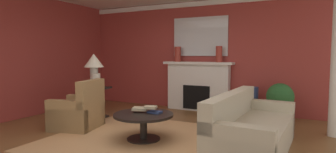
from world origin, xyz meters
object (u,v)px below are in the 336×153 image
Objects in this scene: side_table at (95,100)px; table_lamp at (94,64)px; mantel_mirror at (200,37)px; vase_tall_corner at (251,103)px; armchair_near_window at (79,113)px; vase_on_side_table at (96,81)px; fireplace at (198,88)px; vase_mantel_left at (178,54)px; vase_mantel_right at (219,54)px; sofa at (251,131)px; coffee_table at (143,120)px; potted_plant at (280,99)px.

table_lamp reaches higher than side_table.
mantel_mirror is 2.10m from vase_tall_corner.
armchair_near_window is 2.96× the size of vase_on_side_table.
fireplace reaches higher than vase_on_side_table.
table_lamp is (-0.00, 0.00, 0.82)m from side_table.
vase_on_side_table is (0.15, -0.12, -0.36)m from table_lamp.
vase_tall_corner is (3.18, 1.52, -0.87)m from table_lamp.
vase_mantel_left reaches higher than vase_on_side_table.
vase_tall_corner is (0.83, -0.25, -1.08)m from vase_mantel_right.
sofa is 1.72m from coffee_table.
vase_on_side_table is at bearing -120.37° from vase_mantel_left.
sofa reaches higher than coffee_table.
fireplace is at bearing 45.16° from side_table.
table_lamp is at bearing -159.62° from potted_plant.
side_table is (-0.32, 0.82, 0.09)m from armchair_near_window.
sofa reaches higher than potted_plant.
vase_mantel_right reaches higher than vase_mantel_left.
mantel_mirror is at bearing 164.96° from potted_plant.
coffee_table is at bearing -2.31° from armchair_near_window.
table_lamp is 2.95m from vase_mantel_right.
side_table is (-1.81, -1.94, -1.49)m from mantel_mirror.
vase_mantel_right reaches higher than side_table.
sofa is 5.53× the size of vase_mantel_right.
fireplace is at bearing 49.46° from vase_on_side_table.
vase_on_side_table is at bearing -128.84° from mantel_mirror.
coffee_table is 2.58× the size of vase_mantel_left.
side_table is at bearing 170.24° from sofa.
coffee_table is at bearing -89.58° from fireplace.
table_lamp is (-1.81, -1.94, -0.66)m from mantel_mirror.
fireplace is 5.58× the size of vase_on_side_table.
vase_mantel_left is (1.26, 1.77, 1.04)m from side_table.
fireplace is at bearing 60.58° from armchair_near_window.
vase_mantel_right is (2.36, 1.77, 1.04)m from side_table.
fireplace is at bearing 45.16° from table_lamp.
side_table is 4.04m from potted_plant.
armchair_near_window is 1.15× the size of potted_plant.
mantel_mirror is at bearing 162.82° from vase_mantel_right.
mantel_mirror is 2.73m from table_lamp.
fireplace reaches higher than armchair_near_window.
vase_tall_corner is (2.86, 2.34, 0.05)m from armchair_near_window.
coffee_table is 1.43× the size of side_table.
vase_tall_corner is (1.38, -0.30, -0.23)m from fireplace.
vase_mantel_right reaches higher than table_lamp.
coffee_table is (0.02, -2.70, -0.25)m from fireplace.
table_lamp is at bearing 170.24° from sofa.
mantel_mirror is at bearing 61.66° from armchair_near_window.
side_table is at bearing -134.84° from fireplace.
side_table is at bearing 0.00° from table_lamp.
side_table is at bearing 111.28° from armchair_near_window.
table_lamp is 1.05× the size of vase_tall_corner.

